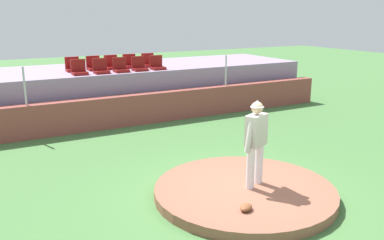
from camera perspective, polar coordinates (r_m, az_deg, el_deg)
The scene contains 19 objects.
ground_plane at distance 8.62m, azimuth 7.25°, elevation -10.40°, with size 60.00×60.00×0.00m, color #46743B.
pitchers_mound at distance 8.58m, azimuth 7.27°, elevation -9.79°, with size 3.69×3.69×0.20m, color #8E5743.
pitcher at distance 8.28m, azimuth 8.87°, elevation -2.36°, with size 0.76×0.44×1.79m.
baseball at distance 9.03m, azimuth 8.38°, elevation -7.59°, with size 0.07×0.07×0.07m, color white.
fielding_glove at distance 7.58m, azimuth 7.52°, elevation -11.93°, with size 0.30×0.20×0.11m, color brown.
brick_barrier at distance 13.83m, azimuth -8.27°, elevation 1.41°, with size 15.68×0.40×1.02m, color brown.
fence_post_left at distance 12.88m, azimuth -22.21°, elevation 4.38°, with size 0.06×0.06×1.13m, color silver.
fence_post_right at distance 15.29m, azimuth 4.72°, elevation 6.86°, with size 0.06×0.06×1.13m, color silver.
bleacher_platform at distance 16.02m, azimuth -11.39°, elevation 4.24°, with size 15.30×3.87×1.65m, color #947F9F.
stadium_chair_0 at distance 14.18m, azimuth -15.40°, elevation 6.72°, with size 0.48×0.44×0.50m.
stadium_chair_1 at distance 14.33m, azimuth -12.54°, elevation 6.96°, with size 0.48×0.44×0.50m.
stadium_chair_2 at distance 14.53m, azimuth -9.89°, elevation 7.20°, with size 0.48×0.44×0.50m.
stadium_chair_3 at distance 14.78m, azimuth -7.34°, elevation 7.42°, with size 0.48×0.44×0.50m.
stadium_chair_4 at distance 15.05m, azimuth -4.87°, elevation 7.61°, with size 0.48×0.44×0.50m.
stadium_chair_5 at distance 15.04m, azimuth -16.19°, elevation 7.08°, with size 0.48×0.44×0.50m.
stadium_chair_6 at distance 15.21m, azimuth -13.46°, elevation 7.34°, with size 0.48×0.44×0.50m.
stadium_chair_7 at distance 15.38m, azimuth -11.09°, elevation 7.54°, with size 0.48×0.44×0.50m.
stadium_chair_8 at distance 15.64m, azimuth -8.57°, elevation 7.76°, with size 0.48×0.44×0.50m.
stadium_chair_9 at distance 15.89m, azimuth -6.05°, elevation 7.95°, with size 0.48×0.44×0.50m.
Camera 1 is at (-4.66, -6.28, 3.62)m, focal length 38.44 mm.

